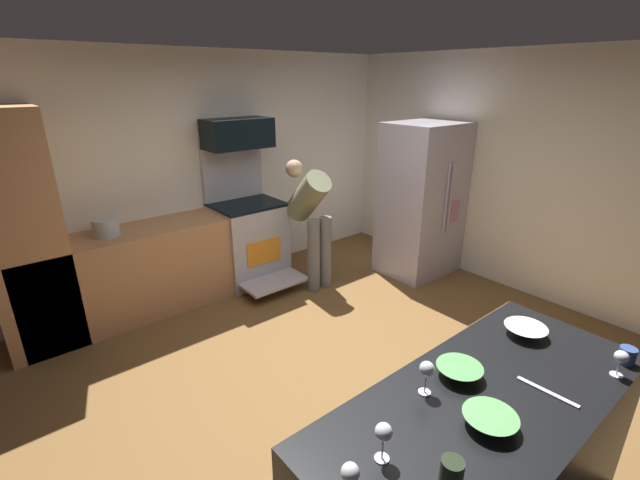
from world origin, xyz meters
TOP-DOWN VIEW (x-y plane):
  - ground_plane at (0.00, 0.00)m, footprint 5.20×4.80m
  - wall_back at (0.00, 2.34)m, footprint 5.20×0.12m
  - wall_right at (2.54, 0.00)m, footprint 0.12×4.80m
  - lower_cabinet_run at (-0.90, 1.98)m, footprint 2.40×0.60m
  - cabinet_column at (-1.90, 1.98)m, footprint 0.60×0.60m
  - oven_range at (0.27, 1.97)m, footprint 0.76×1.02m
  - microwave at (0.27, 2.06)m, footprint 0.74×0.38m
  - refrigerator at (2.03, 0.84)m, footprint 0.89×0.74m
  - person_cook at (0.75, 1.38)m, footprint 0.31×0.66m
  - counter_island at (-0.47, -1.50)m, footprint 1.91×0.80m
  - mixing_bowl_large at (-0.64, -1.60)m, footprint 0.23×0.23m
  - mixing_bowl_small at (0.16, -1.36)m, footprint 0.24×0.24m
  - mixing_bowl_prep at (-0.46, -1.33)m, footprint 0.23×0.23m
  - wine_glass_near at (-1.33, -1.46)m, footprint 0.07×0.07m
  - wine_glass_mid at (0.16, -1.83)m, footprint 0.07×0.07m
  - wine_glass_far at (-1.13, -1.42)m, footprint 0.07×0.07m
  - wine_glass_extra at (-0.69, -1.29)m, footprint 0.07×0.07m
  - mug_coffee at (0.31, -1.82)m, footprint 0.08×0.08m
  - mug_tea at (-1.01, -1.66)m, footprint 0.09×0.09m
  - knife_chef at (-0.24, -1.66)m, footprint 0.04×0.28m
  - stock_pot at (-1.24, 1.98)m, footprint 0.24×0.24m

SIDE VIEW (x-z plane):
  - ground_plane at x=0.00m, z-range -0.02..0.00m
  - lower_cabinet_run at x=-0.90m, z-range 0.00..0.90m
  - counter_island at x=-0.47m, z-range 0.00..0.90m
  - oven_range at x=0.27m, z-range -0.27..1.29m
  - person_cook at x=0.75m, z-range 0.14..1.57m
  - knife_chef at x=-0.24m, z-range 0.90..0.91m
  - refrigerator at x=2.03m, z-range 0.00..1.83m
  - mixing_bowl_small at x=0.16m, z-range 0.90..0.96m
  - mixing_bowl_large at x=-0.64m, z-range 0.90..0.96m
  - mixing_bowl_prep at x=-0.46m, z-range 0.90..0.96m
  - mug_coffee at x=0.31m, z-range 0.90..0.99m
  - mug_tea at x=-1.01m, z-range 0.90..1.00m
  - stock_pot at x=-1.24m, z-range 0.90..1.07m
  - wine_glass_mid at x=0.16m, z-range 0.93..1.07m
  - wine_glass_near at x=-1.33m, z-range 0.93..1.08m
  - wine_glass_far at x=-1.13m, z-range 0.94..1.11m
  - wine_glass_extra at x=-0.69m, z-range 0.94..1.12m
  - cabinet_column at x=-1.90m, z-range 0.00..2.10m
  - wall_back at x=0.00m, z-range 0.00..2.60m
  - wall_right at x=2.54m, z-range 0.00..2.60m
  - microwave at x=0.27m, z-range 1.56..1.89m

